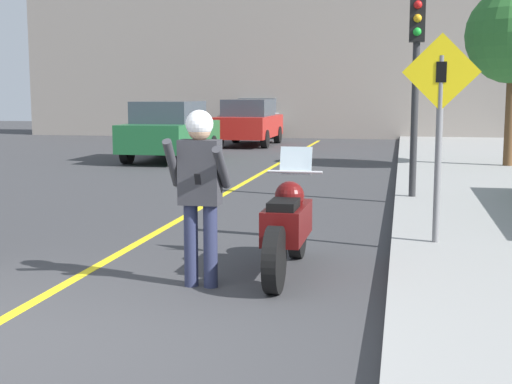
# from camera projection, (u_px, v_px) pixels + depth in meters

# --- Properties ---
(ground_plane) EXTENTS (80.00, 80.00, 0.00)m
(ground_plane) POSITION_uv_depth(u_px,v_px,m) (28.00, 352.00, 5.32)
(ground_plane) COLOR #38383A
(road_center_line) EXTENTS (0.12, 36.00, 0.01)m
(road_center_line) POSITION_uv_depth(u_px,v_px,m) (188.00, 215.00, 11.26)
(road_center_line) COLOR yellow
(road_center_line) RESTS_ON ground
(building_backdrop) EXTENTS (28.00, 1.20, 9.09)m
(building_backdrop) POSITION_uv_depth(u_px,v_px,m) (340.00, 30.00, 29.92)
(building_backdrop) COLOR gray
(building_backdrop) RESTS_ON ground
(motorcycle) EXTENTS (0.62, 2.20, 1.31)m
(motorcycle) POSITION_uv_depth(u_px,v_px,m) (287.00, 226.00, 7.56)
(motorcycle) COLOR black
(motorcycle) RESTS_ON ground
(person_biker) EXTENTS (0.59, 0.48, 1.76)m
(person_biker) POSITION_uv_depth(u_px,v_px,m) (200.00, 179.00, 6.96)
(person_biker) COLOR #282D4C
(person_biker) RESTS_ON ground
(crossing_sign) EXTENTS (0.91, 0.08, 2.48)m
(crossing_sign) POSITION_uv_depth(u_px,v_px,m) (440.00, 118.00, 8.40)
(crossing_sign) COLOR slate
(crossing_sign) RESTS_ON sidewalk_curb
(traffic_light) EXTENTS (0.26, 0.30, 3.40)m
(traffic_light) POSITION_uv_depth(u_px,v_px,m) (416.00, 58.00, 12.07)
(traffic_light) COLOR #2D2D30
(traffic_light) RESTS_ON sidewalk_curb
(parked_car_green) EXTENTS (1.88, 4.20, 1.68)m
(parked_car_green) POSITION_uv_depth(u_px,v_px,m) (171.00, 130.00, 20.30)
(parked_car_green) COLOR black
(parked_car_green) RESTS_ON ground
(parked_car_red) EXTENTS (1.88, 4.20, 1.68)m
(parked_car_red) POSITION_uv_depth(u_px,v_px,m) (249.00, 122.00, 26.08)
(parked_car_red) COLOR black
(parked_car_red) RESTS_ON ground
(parked_car_grey) EXTENTS (1.88, 4.20, 1.68)m
(parked_car_grey) POSITION_uv_depth(u_px,v_px,m) (262.00, 117.00, 31.39)
(parked_car_grey) COLOR black
(parked_car_grey) RESTS_ON ground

